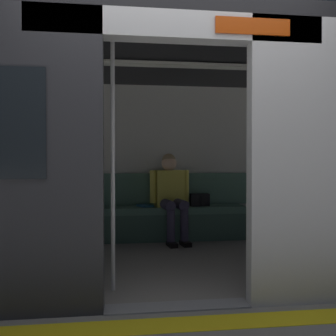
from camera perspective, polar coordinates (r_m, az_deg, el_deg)
ground_plane at (r=3.01m, az=1.44°, el=-20.08°), size 60.00×60.00×0.00m
platform_edge_strip at (r=2.73m, az=2.49°, el=-22.26°), size 8.00×0.24×0.01m
train_car at (r=4.10m, az=-2.45°, el=7.30°), size 6.40×2.89×2.28m
bench_seat at (r=5.22m, az=-2.63°, el=-7.01°), size 2.63×0.44×0.46m
person_seated at (r=5.17m, az=0.42°, el=-3.46°), size 0.55×0.71×1.19m
handbag at (r=5.34m, az=4.75°, el=-4.77°), size 0.26×0.15×0.17m
book at (r=5.25m, az=-3.46°, el=-5.64°), size 0.24×0.27×0.03m
grab_pole_door at (r=3.20m, az=-8.25°, el=0.82°), size 0.04×0.04×2.14m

